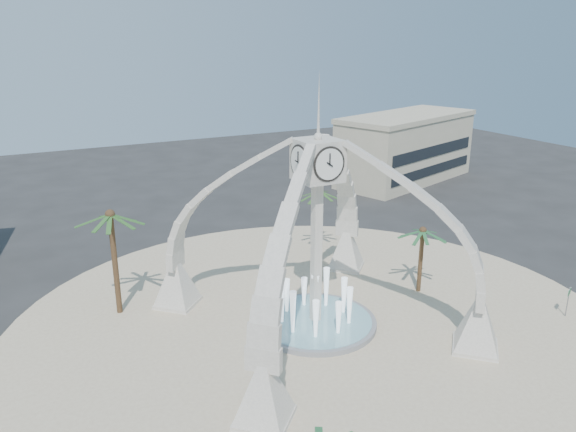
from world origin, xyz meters
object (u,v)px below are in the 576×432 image
fountain (315,321)px  palm_north (320,192)px  street_sign (569,296)px  clock_tower (317,232)px  palm_west (110,216)px  palm_east (423,231)px

fountain → palm_north: bearing=58.2°
street_sign → clock_tower: bearing=132.3°
fountain → street_sign: size_ratio=3.68×
clock_tower → palm_west: 13.43m
palm_west → street_sign: (26.51, -14.66, -5.41)m
palm_east → palm_west: size_ratio=0.69×
palm_west → palm_north: size_ratio=1.23×
fountain → palm_east: bearing=5.1°
street_sign → palm_west: bearing=127.3°
clock_tower → palm_west: (-10.96, 7.76, 0.47)m
palm_north → fountain: bearing=-121.8°
clock_tower → palm_north: bearing=58.2°
fountain → palm_east: 10.41m
street_sign → fountain: bearing=132.3°
palm_east → street_sign: palm_east is taller
clock_tower → palm_west: bearing=144.7°
street_sign → palm_north: bearing=93.3°
fountain → clock_tower: bearing=-90.0°
palm_east → palm_north: size_ratio=0.86×
street_sign → palm_east: bearing=104.8°
palm_east → palm_west: 21.60m
clock_tower → fountain: 6.20m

